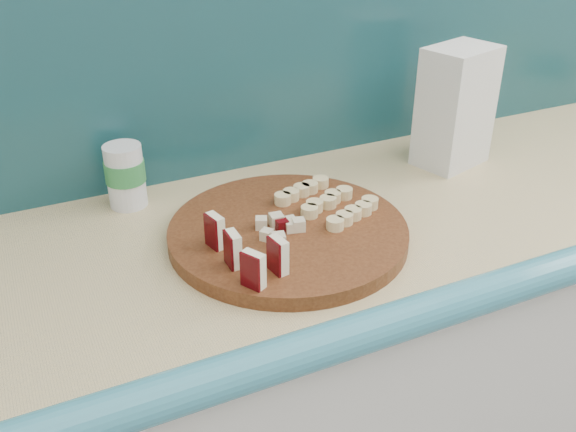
# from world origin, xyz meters

# --- Properties ---
(kitchen_counter) EXTENTS (2.20, 0.63, 0.91)m
(kitchen_counter) POSITION_xyz_m (0.10, 1.50, 0.46)
(kitchen_counter) COLOR silver
(kitchen_counter) RESTS_ON ground
(backsplash) EXTENTS (2.20, 0.02, 0.50)m
(backsplash) POSITION_xyz_m (0.10, 1.79, 1.16)
(backsplash) COLOR teal
(backsplash) RESTS_ON kitchen_counter
(cutting_board) EXTENTS (0.53, 0.53, 0.03)m
(cutting_board) POSITION_xyz_m (-0.16, 1.47, 0.92)
(cutting_board) COLOR #3F1D0D
(cutting_board) RESTS_ON kitchen_counter
(apple_wedges) EXTENTS (0.09, 0.17, 0.06)m
(apple_wedges) POSITION_xyz_m (-0.27, 1.39, 0.96)
(apple_wedges) COLOR #FFF4CB
(apple_wedges) RESTS_ON cutting_board
(apple_chunks) EXTENTS (0.06, 0.07, 0.02)m
(apple_chunks) POSITION_xyz_m (-0.18, 1.46, 0.95)
(apple_chunks) COLOR beige
(apple_chunks) RESTS_ON cutting_board
(banana_slices) EXTENTS (0.17, 0.18, 0.02)m
(banana_slices) POSITION_xyz_m (-0.06, 1.51, 0.94)
(banana_slices) COLOR beige
(banana_slices) RESTS_ON cutting_board
(flour_bag) EXTENTS (0.17, 0.14, 0.25)m
(flour_bag) POSITION_xyz_m (0.29, 1.61, 1.03)
(flour_bag) COLOR silver
(flour_bag) RESTS_ON kitchen_counter
(canister) EXTENTS (0.07, 0.07, 0.12)m
(canister) POSITION_xyz_m (-0.38, 1.71, 0.97)
(canister) COLOR silver
(canister) RESTS_ON kitchen_counter
(banana_peel) EXTENTS (0.23, 0.19, 0.01)m
(banana_peel) POSITION_xyz_m (-0.20, 1.57, 0.91)
(banana_peel) COLOR #AF9421
(banana_peel) RESTS_ON kitchen_counter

